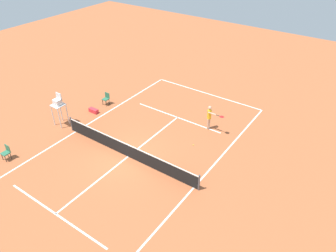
% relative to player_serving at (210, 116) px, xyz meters
% --- Properties ---
extents(ground_plane, '(60.00, 60.00, 0.00)m').
position_rel_player_serving_xyz_m(ground_plane, '(2.62, 5.54, -1.08)').
color(ground_plane, '#AD5933').
extents(court_lines, '(9.57, 20.26, 0.01)m').
position_rel_player_serving_xyz_m(court_lines, '(2.62, 5.54, -1.08)').
color(court_lines, white).
rests_on(court_lines, ground).
extents(tennis_net, '(10.17, 0.10, 1.07)m').
position_rel_player_serving_xyz_m(tennis_net, '(2.62, 5.54, -0.58)').
color(tennis_net, '#4C4C51').
rests_on(tennis_net, ground).
extents(player_serving, '(1.30, 0.55, 1.80)m').
position_rel_player_serving_xyz_m(player_serving, '(0.00, 0.00, 0.00)').
color(player_serving, '#D8A884').
rests_on(player_serving, ground).
extents(tennis_ball, '(0.07, 0.07, 0.07)m').
position_rel_player_serving_xyz_m(tennis_ball, '(-0.10, 2.26, -1.04)').
color(tennis_ball, '#CCE033').
rests_on(tennis_ball, ground).
extents(umpire_chair, '(0.80, 0.80, 2.41)m').
position_rel_player_serving_xyz_m(umpire_chair, '(8.87, 5.43, 0.53)').
color(umpire_chair, silver).
rests_on(umpire_chair, ground).
extents(courtside_chair_near, '(0.44, 0.46, 0.95)m').
position_rel_player_serving_xyz_m(courtside_chair_near, '(8.50, 9.89, -0.54)').
color(courtside_chair_near, '#262626').
rests_on(courtside_chair_near, ground).
extents(courtside_chair_mid, '(0.44, 0.46, 0.95)m').
position_rel_player_serving_xyz_m(courtside_chair_mid, '(8.27, 1.53, -0.54)').
color(courtside_chair_mid, '#262626').
rests_on(courtside_chair_mid, ground).
extents(equipment_bag, '(0.76, 0.32, 0.30)m').
position_rel_player_serving_xyz_m(equipment_bag, '(8.21, 3.00, -0.93)').
color(equipment_bag, red).
rests_on(equipment_bag, ground).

